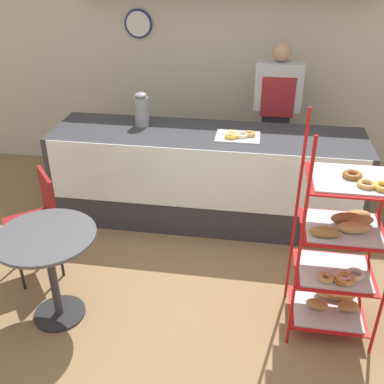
# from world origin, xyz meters

# --- Properties ---
(ground_plane) EXTENTS (14.00, 14.00, 0.00)m
(ground_plane) POSITION_xyz_m (0.00, 0.00, 0.00)
(ground_plane) COLOR olive
(back_wall) EXTENTS (10.00, 0.30, 2.70)m
(back_wall) POSITION_xyz_m (0.00, 2.58, 1.37)
(back_wall) COLOR beige
(back_wall) RESTS_ON ground_plane
(display_counter) EXTENTS (2.98, 0.79, 0.92)m
(display_counter) POSITION_xyz_m (0.00, 1.38, 0.46)
(display_counter) COLOR #333338
(display_counter) RESTS_ON ground_plane
(pastry_rack) EXTENTS (0.58, 0.50, 1.57)m
(pastry_rack) POSITION_xyz_m (1.09, 0.04, 0.66)
(pastry_rack) COLOR #B71414
(pastry_rack) RESTS_ON ground_plane
(person_worker) EXTENTS (0.47, 0.23, 1.66)m
(person_worker) POSITION_xyz_m (0.64, 2.01, 0.90)
(person_worker) COLOR #282833
(person_worker) RESTS_ON ground_plane
(cafe_table) EXTENTS (0.70, 0.70, 0.73)m
(cafe_table) POSITION_xyz_m (-0.92, -0.18, 0.55)
(cafe_table) COLOR #262628
(cafe_table) RESTS_ON ground_plane
(cafe_chair) EXTENTS (0.54, 0.54, 0.90)m
(cafe_chair) POSITION_xyz_m (-1.24, 0.33, 0.56)
(cafe_chair) COLOR black
(cafe_chair) RESTS_ON ground_plane
(coffee_carafe) EXTENTS (0.14, 0.14, 0.33)m
(coffee_carafe) POSITION_xyz_m (-0.65, 1.50, 1.08)
(coffee_carafe) COLOR gray
(coffee_carafe) RESTS_ON display_counter
(donut_tray_counter) EXTENTS (0.40, 0.31, 0.05)m
(donut_tray_counter) POSITION_xyz_m (0.29, 1.33, 0.94)
(donut_tray_counter) COLOR white
(donut_tray_counter) RESTS_ON display_counter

